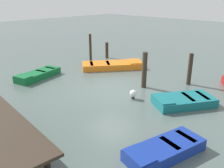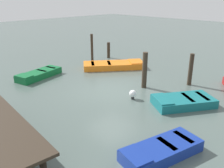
{
  "view_description": "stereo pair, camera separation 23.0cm",
  "coord_description": "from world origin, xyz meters",
  "px_view_note": "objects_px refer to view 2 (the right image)",
  "views": [
    {
      "loc": [
        -8.55,
        8.81,
        4.91
      ],
      "look_at": [
        0.0,
        0.0,
        0.35
      ],
      "focal_mm": 38.67,
      "sensor_mm": 36.0,
      "label": 1
    },
    {
      "loc": [
        -8.71,
        8.65,
        4.91
      ],
      "look_at": [
        0.0,
        0.0,
        0.35
      ],
      "focal_mm": 38.67,
      "sensor_mm": 36.0,
      "label": 2
    }
  ],
  "objects_px": {
    "mooring_piling_far_left": "(145,70)",
    "mooring_piling_far_right": "(109,50)",
    "rowboat_orange": "(114,65)",
    "rowboat_teal": "(183,101)",
    "rowboat_green": "(39,74)",
    "mooring_piling_mid_left": "(92,47)",
    "mooring_piling_near_left": "(191,70)",
    "marker_buoy": "(133,94)",
    "rowboat_blue": "(161,150)"
  },
  "relations": [
    {
      "from": "mooring_piling_far_left",
      "to": "mooring_piling_far_right",
      "type": "xyz_separation_m",
      "value": [
        6.3,
        -3.33,
        -0.37
      ]
    },
    {
      "from": "rowboat_orange",
      "to": "mooring_piling_far_right",
      "type": "distance_m",
      "value": 3.04
    },
    {
      "from": "rowboat_teal",
      "to": "mooring_piling_far_right",
      "type": "xyz_separation_m",
      "value": [
        9.05,
        -3.89,
        0.42
      ]
    },
    {
      "from": "rowboat_green",
      "to": "mooring_piling_far_left",
      "type": "relative_size",
      "value": 1.56
    },
    {
      "from": "mooring_piling_far_right",
      "to": "mooring_piling_far_left",
      "type": "bearing_deg",
      "value": 152.17
    },
    {
      "from": "rowboat_teal",
      "to": "mooring_piling_mid_left",
      "type": "height_order",
      "value": "mooring_piling_mid_left"
    },
    {
      "from": "mooring_piling_mid_left",
      "to": "mooring_piling_near_left",
      "type": "height_order",
      "value": "mooring_piling_mid_left"
    },
    {
      "from": "mooring_piling_far_left",
      "to": "mooring_piling_mid_left",
      "type": "height_order",
      "value": "mooring_piling_mid_left"
    },
    {
      "from": "mooring_piling_near_left",
      "to": "rowboat_green",
      "type": "bearing_deg",
      "value": 36.99
    },
    {
      "from": "marker_buoy",
      "to": "rowboat_blue",
      "type": "bearing_deg",
      "value": 142.06
    },
    {
      "from": "mooring_piling_far_left",
      "to": "mooring_piling_mid_left",
      "type": "bearing_deg",
      "value": -15.23
    },
    {
      "from": "mooring_piling_far_right",
      "to": "mooring_piling_mid_left",
      "type": "bearing_deg",
      "value": 79.91
    },
    {
      "from": "rowboat_green",
      "to": "rowboat_orange",
      "type": "bearing_deg",
      "value": 145.34
    },
    {
      "from": "mooring_piling_mid_left",
      "to": "rowboat_teal",
      "type": "bearing_deg",
      "value": 165.82
    },
    {
      "from": "rowboat_teal",
      "to": "mooring_piling_near_left",
      "type": "distance_m",
      "value": 3.08
    },
    {
      "from": "rowboat_green",
      "to": "rowboat_blue",
      "type": "height_order",
      "value": "same"
    },
    {
      "from": "mooring_piling_far_right",
      "to": "marker_buoy",
      "type": "xyz_separation_m",
      "value": [
        -6.92,
        5.01,
        -0.35
      ]
    },
    {
      "from": "rowboat_teal",
      "to": "mooring_piling_near_left",
      "type": "bearing_deg",
      "value": -124.71
    },
    {
      "from": "mooring_piling_far_right",
      "to": "mooring_piling_near_left",
      "type": "height_order",
      "value": "mooring_piling_near_left"
    },
    {
      "from": "rowboat_blue",
      "to": "marker_buoy",
      "type": "distance_m",
      "value": 4.57
    },
    {
      "from": "rowboat_blue",
      "to": "mooring_piling_far_left",
      "type": "xyz_separation_m",
      "value": [
        4.23,
        -4.5,
        0.79
      ]
    },
    {
      "from": "mooring_piling_far_left",
      "to": "rowboat_teal",
      "type": "bearing_deg",
      "value": 168.35
    },
    {
      "from": "mooring_piling_far_right",
      "to": "rowboat_orange",
      "type": "bearing_deg",
      "value": 143.25
    },
    {
      "from": "rowboat_teal",
      "to": "mooring_piling_near_left",
      "type": "relative_size",
      "value": 1.69
    },
    {
      "from": "mooring_piling_far_left",
      "to": "mooring_piling_far_right",
      "type": "relative_size",
      "value": 1.57
    },
    {
      "from": "rowboat_orange",
      "to": "mooring_piling_mid_left",
      "type": "distance_m",
      "value": 2.82
    },
    {
      "from": "rowboat_orange",
      "to": "rowboat_green",
      "type": "bearing_deg",
      "value": -163.57
    },
    {
      "from": "mooring_piling_far_left",
      "to": "rowboat_blue",
      "type": "bearing_deg",
      "value": 133.21
    },
    {
      "from": "rowboat_green",
      "to": "mooring_piling_near_left",
      "type": "xyz_separation_m",
      "value": [
        -7.32,
        -5.51,
        0.7
      ]
    },
    {
      "from": "rowboat_orange",
      "to": "marker_buoy",
      "type": "xyz_separation_m",
      "value": [
        -4.51,
        3.21,
        0.07
      ]
    },
    {
      "from": "rowboat_orange",
      "to": "mooring_piling_mid_left",
      "type": "relative_size",
      "value": 2.03
    },
    {
      "from": "rowboat_green",
      "to": "mooring_piling_mid_left",
      "type": "relative_size",
      "value": 1.5
    },
    {
      "from": "rowboat_blue",
      "to": "mooring_piling_far_left",
      "type": "relative_size",
      "value": 1.45
    },
    {
      "from": "rowboat_green",
      "to": "rowboat_teal",
      "type": "bearing_deg",
      "value": 94.12
    },
    {
      "from": "mooring_piling_far_right",
      "to": "marker_buoy",
      "type": "distance_m",
      "value": 8.55
    },
    {
      "from": "rowboat_green",
      "to": "mooring_piling_far_right",
      "type": "height_order",
      "value": "mooring_piling_far_right"
    },
    {
      "from": "rowboat_teal",
      "to": "marker_buoy",
      "type": "height_order",
      "value": "marker_buoy"
    },
    {
      "from": "rowboat_green",
      "to": "rowboat_teal",
      "type": "distance_m",
      "value": 8.92
    },
    {
      "from": "rowboat_green",
      "to": "rowboat_orange",
      "type": "height_order",
      "value": "same"
    },
    {
      "from": "rowboat_blue",
      "to": "marker_buoy",
      "type": "bearing_deg",
      "value": -114.49
    },
    {
      "from": "rowboat_green",
      "to": "marker_buoy",
      "type": "distance_m",
      "value": 6.56
    },
    {
      "from": "rowboat_green",
      "to": "mooring_piling_far_right",
      "type": "bearing_deg",
      "value": 171.06
    },
    {
      "from": "rowboat_teal",
      "to": "mooring_piling_near_left",
      "type": "xyz_separation_m",
      "value": [
        1.17,
        -2.76,
        0.7
      ]
    },
    {
      "from": "rowboat_orange",
      "to": "rowboat_teal",
      "type": "bearing_deg",
      "value": -70.21
    },
    {
      "from": "rowboat_blue",
      "to": "marker_buoy",
      "type": "height_order",
      "value": "marker_buoy"
    },
    {
      "from": "rowboat_orange",
      "to": "mooring_piling_far_left",
      "type": "xyz_separation_m",
      "value": [
        -3.89,
        1.53,
        0.79
      ]
    },
    {
      "from": "rowboat_blue",
      "to": "mooring_piling_near_left",
      "type": "bearing_deg",
      "value": -144.99
    },
    {
      "from": "rowboat_blue",
      "to": "mooring_piling_far_right",
      "type": "bearing_deg",
      "value": -113.17
    },
    {
      "from": "rowboat_blue",
      "to": "rowboat_green",
      "type": "bearing_deg",
      "value": -83.33
    },
    {
      "from": "rowboat_orange",
      "to": "mooring_piling_near_left",
      "type": "relative_size",
      "value": 2.31
    }
  ]
}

